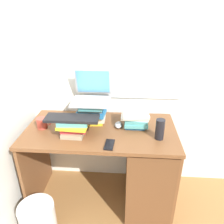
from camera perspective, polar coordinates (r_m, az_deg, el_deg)
ground_plane at (r=2.32m, az=-2.52°, el=-21.21°), size 6.00×6.00×0.00m
wall_back at (r=1.99m, az=-1.96°, el=14.25°), size 6.00×0.06×2.60m
wall_left at (r=1.87m, az=-26.49°, el=10.84°), size 0.05×6.00×2.60m
desk at (r=2.01m, az=6.43°, el=-13.86°), size 1.26×0.65×0.78m
book_stack_tall at (r=1.89m, az=-5.39°, el=-0.04°), size 0.25×0.20×0.19m
book_stack_keyboard_riser at (r=1.75m, az=-10.02°, el=-3.65°), size 0.25×0.21×0.13m
book_stack_side at (r=1.84m, az=6.18°, el=-1.75°), size 0.23×0.20×0.14m
laptop at (r=1.89m, az=-5.31°, el=4.96°), size 0.32×0.31×0.25m
keyboard at (r=1.72m, az=-10.44°, el=-1.63°), size 0.42×0.14×0.02m
computer_mouse at (r=1.85m, az=1.65°, el=-3.39°), size 0.06×0.10×0.04m
mug at (r=1.91m, az=-17.85°, el=-2.76°), size 0.12×0.08×0.09m
water_bottle at (r=1.70m, az=12.44°, el=-4.45°), size 0.07×0.07×0.16m
cell_phone at (r=1.62m, az=-0.68°, el=-8.54°), size 0.08×0.14×0.01m
wastebasket at (r=2.04m, az=-18.76°, el=-25.38°), size 0.28×0.28×0.31m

